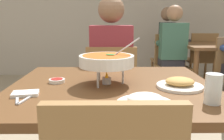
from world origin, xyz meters
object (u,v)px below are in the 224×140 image
chair_diner_main (111,89)px  rice_plate (145,102)px  chair_bg_corner (201,57)px  patron_bg_right (172,46)px  chair_bg_middle (172,56)px  chair_bg_right (170,61)px  patron_bg_middle (169,42)px  drink_glass (213,90)px  dining_table_main (112,105)px  dining_table_far (219,54)px  diner_main (111,63)px  sauce_dish (57,81)px  curry_bowl (107,61)px  appetizer_plate (180,84)px

chair_diner_main → rice_plate: bearing=-83.2°
chair_bg_corner → patron_bg_right: (-0.63, -0.53, 0.24)m
chair_bg_middle → chair_bg_right: (-0.14, -0.45, 0.00)m
rice_plate → patron_bg_middle: size_ratio=0.18×
chair_bg_corner → chair_diner_main: bearing=-129.1°
chair_diner_main → chair_bg_right: size_ratio=1.00×
chair_bg_middle → chair_bg_right: 0.48m
drink_glass → dining_table_main: bearing=144.6°
chair_bg_corner → dining_table_far: bearing=-85.5°
diner_main → chair_bg_corner: bearing=50.3°
drink_glass → chair_bg_middle: same height
chair_bg_right → chair_bg_corner: same height
chair_bg_corner → sauce_dish: bearing=-125.2°
drink_glass → patron_bg_middle: 3.02m
rice_plate → dining_table_far: 2.80m
chair_diner_main → chair_bg_corner: (1.50, 1.85, 0.00)m
sauce_dish → chair_bg_middle: bearing=62.9°
rice_plate → chair_bg_middle: size_ratio=0.27×
chair_diner_main → dining_table_far: (1.54, 1.31, 0.12)m
curry_bowl → patron_bg_right: size_ratio=0.25×
appetizer_plate → curry_bowl: bearing=168.4°
curry_bowl → dining_table_far: (1.57, 2.07, -0.27)m
sauce_dish → drink_glass: (0.74, -0.35, 0.05)m
diner_main → rice_plate: 1.15m
drink_glass → chair_bg_right: size_ratio=0.14×
chair_diner_main → appetizer_plate: size_ratio=3.75×
chair_diner_main → patron_bg_right: size_ratio=0.69×
sauce_dish → dining_table_main: bearing=-8.8°
dining_table_main → chair_bg_corner: (1.50, 2.62, -0.15)m
chair_diner_main → diner_main: size_ratio=0.69×
dining_table_far → patron_bg_middle: bearing=134.6°
appetizer_plate → dining_table_main: bearing=170.4°
diner_main → appetizer_plate: (0.35, -0.87, 0.05)m
chair_diner_main → diner_main: 0.24m
curry_bowl → appetizer_plate: (0.38, -0.08, -0.11)m
drink_glass → appetizer_plate: bearing=106.1°
rice_plate → chair_bg_right: (0.76, 2.55, -0.28)m
dining_table_main → patron_bg_middle: bearing=70.2°
appetizer_plate → dining_table_far: (1.19, 2.14, -0.16)m
drink_glass → chair_bg_middle: bearing=78.5°
chair_bg_middle → patron_bg_middle: (-0.07, -0.00, 0.24)m
diner_main → patron_bg_middle: (0.96, 1.86, 0.00)m
drink_glass → patron_bg_right: size_ratio=0.10×
diner_main → curry_bowl: (-0.03, -0.79, 0.15)m
chair_bg_middle → chair_diner_main: bearing=-118.5°
diner_main → patron_bg_right: bearing=55.8°
chair_diner_main → rice_plate: (0.13, -1.11, 0.28)m
diner_main → chair_bg_middle: bearing=61.1°
patron_bg_right → drink_glass: bearing=-100.7°
sauce_dish → dining_table_far: (1.86, 2.04, -0.15)m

